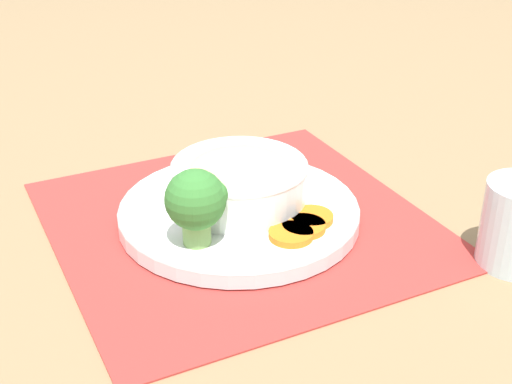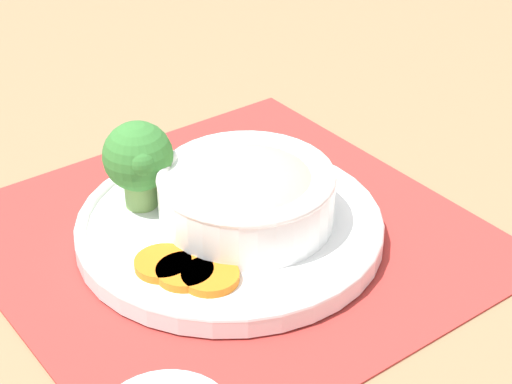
# 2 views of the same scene
# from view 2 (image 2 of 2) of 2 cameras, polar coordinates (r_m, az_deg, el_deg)

# --- Properties ---
(ground_plane) EXTENTS (4.00, 4.00, 0.00)m
(ground_plane) POSITION_cam_2_polar(r_m,az_deg,el_deg) (0.77, -1.74, -3.19)
(ground_plane) COLOR #8C704C
(placemat) EXTENTS (0.44, 0.44, 0.00)m
(placemat) POSITION_cam_2_polar(r_m,az_deg,el_deg) (0.77, -1.74, -3.07)
(placemat) COLOR #B2332D
(placemat) RESTS_ON ground_plane
(plate) EXTENTS (0.27, 0.27, 0.02)m
(plate) POSITION_cam_2_polar(r_m,az_deg,el_deg) (0.76, -1.76, -2.25)
(plate) COLOR white
(plate) RESTS_ON placemat
(bowl) EXTENTS (0.16, 0.16, 0.06)m
(bowl) POSITION_cam_2_polar(r_m,az_deg,el_deg) (0.74, -0.64, 0.01)
(bowl) COLOR white
(bowl) RESTS_ON plate
(broccoli_floret) EXTENTS (0.06, 0.06, 0.08)m
(broccoli_floret) POSITION_cam_2_polar(r_m,az_deg,el_deg) (0.76, -7.86, 2.22)
(broccoli_floret) COLOR #759E51
(broccoli_floret) RESTS_ON plate
(carrot_slice_near) EXTENTS (0.05, 0.05, 0.01)m
(carrot_slice_near) POSITION_cam_2_polar(r_m,az_deg,el_deg) (0.71, -6.21, -4.76)
(carrot_slice_near) COLOR orange
(carrot_slice_near) RESTS_ON plate
(carrot_slice_middle) EXTENTS (0.05, 0.05, 0.01)m
(carrot_slice_middle) POSITION_cam_2_polar(r_m,az_deg,el_deg) (0.69, -4.77, -5.33)
(carrot_slice_middle) COLOR orange
(carrot_slice_middle) RESTS_ON plate
(carrot_slice_far) EXTENTS (0.05, 0.05, 0.01)m
(carrot_slice_far) POSITION_cam_2_polar(r_m,az_deg,el_deg) (0.69, -3.07, -5.65)
(carrot_slice_far) COLOR orange
(carrot_slice_far) RESTS_ON plate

